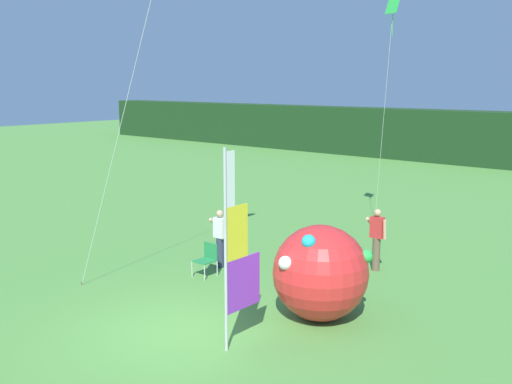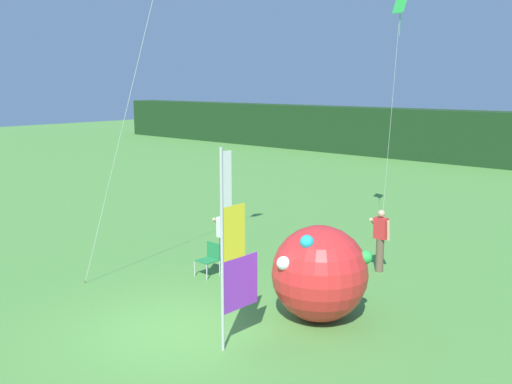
# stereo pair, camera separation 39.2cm
# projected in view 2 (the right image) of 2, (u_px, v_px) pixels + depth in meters

# --- Properties ---
(ground_plane) EXTENTS (120.00, 120.00, 0.00)m
(ground_plane) POSITION_uv_depth(u_px,v_px,m) (175.00, 331.00, 12.47)
(ground_plane) COLOR #518E3D
(banner_flag) EXTENTS (0.06, 1.03, 4.00)m
(banner_flag) POSITION_uv_depth(u_px,v_px,m) (233.00, 253.00, 11.44)
(banner_flag) COLOR #B7B7BC
(banner_flag) RESTS_ON ground
(person_near_banner) EXTENTS (0.55, 0.48, 1.66)m
(person_near_banner) POSITION_uv_depth(u_px,v_px,m) (223.00, 237.00, 16.65)
(person_near_banner) COLOR #2D334C
(person_near_banner) RESTS_ON ground
(person_mid_field) EXTENTS (0.55, 0.48, 1.75)m
(person_mid_field) POSITION_uv_depth(u_px,v_px,m) (380.00, 239.00, 16.22)
(person_mid_field) COLOR brown
(person_mid_field) RESTS_ON ground
(inflatable_balloon) EXTENTS (2.12, 2.16, 2.12)m
(inflatable_balloon) POSITION_uv_depth(u_px,v_px,m) (320.00, 273.00, 12.89)
(inflatable_balloon) COLOR red
(inflatable_balloon) RESTS_ON ground
(folding_chair) EXTENTS (0.51, 0.51, 0.89)m
(folding_chair) POSITION_uv_depth(u_px,v_px,m) (210.00, 257.00, 15.98)
(folding_chair) COLOR #BCBCC1
(folding_chair) RESTS_ON ground
(kite_green_diamond_0) EXTENTS (1.18, 1.13, 8.11)m
(kite_green_diamond_0) POSITION_uv_depth(u_px,v_px,m) (399.00, 20.00, 19.25)
(kite_green_diamond_0) COLOR brown
(kite_green_diamond_0) RESTS_ON ground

